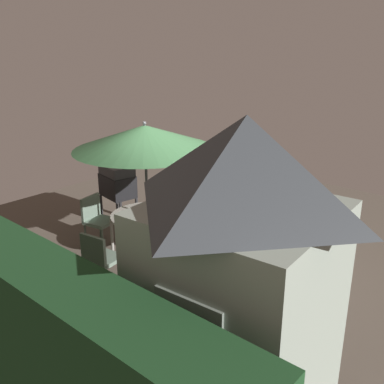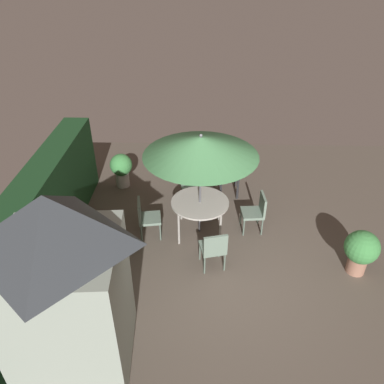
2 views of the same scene
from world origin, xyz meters
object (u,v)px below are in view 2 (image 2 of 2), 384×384
Objects in this scene: chair_toward_house at (214,248)px; patio_table at (200,204)px; potted_plant_by_grill at (361,250)px; potted_plant_by_shed at (121,168)px; bbq_grill at (230,163)px; garden_shed at (65,286)px; patio_umbrella at (201,146)px; chair_near_shed at (256,210)px; chair_toward_hedge at (146,216)px; chair_far_side at (191,185)px.

patio_table is at bearing 13.69° from chair_toward_house.
potted_plant_by_grill reaches higher than patio_table.
bbq_grill is at bearing -94.45° from potted_plant_by_shed.
garden_shed is 5.05m from potted_plant_by_shed.
patio_umbrella reaches higher than chair_near_shed.
chair_toward_house is (-1.14, -0.28, -0.21)m from patio_table.
garden_shed is 3.27× the size of potted_plant_by_shed.
potted_plant_by_grill reaches higher than chair_toward_hedge.
potted_plant_by_grill is (-0.01, -2.78, 0.03)m from chair_toward_house.
potted_plant_by_grill is (-1.25, -1.83, 0.03)m from chair_near_shed.
chair_toward_hedge is 0.96× the size of potted_plant_by_grill.
patio_umbrella is 2.62× the size of chair_near_shed.
potted_plant_by_grill reaches higher than chair_far_side.
patio_umbrella is at bearing -29.98° from garden_shed.
chair_toward_hedge is at bearing 134.02° from bbq_grill.
chair_near_shed is 0.96× the size of potted_plant_by_grill.
chair_far_side is 2.31m from chair_toward_house.
chair_toward_hedge is (-1.81, 1.87, -0.33)m from bbq_grill.
chair_far_side and chair_toward_hedge have the same top height.
chair_toward_hedge is 4.32m from potted_plant_by_grill.
chair_near_shed is 1.78m from chair_far_side.
chair_far_side is at bearing 55.16° from chair_near_shed.
chair_toward_house reaches higher than patio_table.
garden_shed is 2.42× the size of patio_table.
chair_near_shed and chair_far_side have the same top height.
patio_table is 1.37m from patio_umbrella.
bbq_grill reaches higher than chair_toward_hedge.
chair_near_shed is 0.98× the size of potted_plant_by_shed.
bbq_grill is 2.82m from chair_toward_house.
patio_table is at bearing -29.98° from garden_shed.
bbq_grill is at bearing -23.76° from patio_umbrella.
chair_far_side is at bearing 11.50° from patio_umbrella.
chair_toward_house is at bearing -166.31° from patio_table.
bbq_grill is at bearing -45.98° from chair_toward_hedge.
chair_far_side is (1.02, 1.46, 0.00)m from chair_near_shed.
potted_plant_by_shed is at bearing 68.18° from chair_far_side.
bbq_grill reaches higher than patio_table.
garden_shed reaches higher than patio_table.
potted_plant_by_shed is 0.97× the size of potted_plant_by_grill.
potted_plant_by_grill reaches higher than chair_toward_house.
chair_toward_house is at bearing -142.00° from potted_plant_by_shed.
chair_toward_hedge is (2.92, -0.63, -1.01)m from garden_shed.
potted_plant_by_grill is (-2.27, -3.29, 0.03)m from chair_far_side.
chair_far_side is 0.98× the size of potted_plant_by_shed.
patio_umbrella is 1.95m from chair_far_side.
patio_umbrella is 3.17m from potted_plant_by_shed.
chair_toward_house is 0.96× the size of potted_plant_by_grill.
garden_shed is 5.31m from potted_plant_by_grill.
potted_plant_by_grill is at bearing -139.92° from bbq_grill.
bbq_grill is (4.73, -2.50, -0.68)m from garden_shed.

